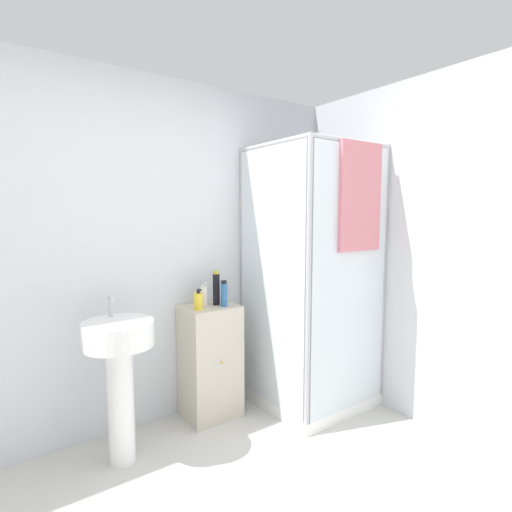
# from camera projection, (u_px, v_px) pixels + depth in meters

# --- Properties ---
(wall_back) EXTENTS (6.40, 0.06, 2.50)m
(wall_back) POSITION_uv_depth(u_px,v_px,m) (137.00, 254.00, 2.82)
(wall_back) COLOR silver
(wall_back) RESTS_ON ground_plane
(wall_right) EXTENTS (0.06, 6.40, 2.50)m
(wall_right) POSITION_uv_depth(u_px,v_px,m) (508.00, 261.00, 2.43)
(wall_right) COLOR silver
(wall_right) RESTS_ON ground_plane
(shower_enclosure) EXTENTS (0.83, 0.86, 2.06)m
(shower_enclosure) POSITION_uv_depth(u_px,v_px,m) (313.00, 330.00, 3.15)
(shower_enclosure) COLOR white
(shower_enclosure) RESTS_ON ground_plane
(vanity_cabinet) EXTENTS (0.40, 0.35, 0.85)m
(vanity_cabinet) POSITION_uv_depth(u_px,v_px,m) (210.00, 361.00, 3.01)
(vanity_cabinet) COLOR beige
(vanity_cabinet) RESTS_ON ground_plane
(sink) EXTENTS (0.42, 0.42, 1.02)m
(sink) POSITION_uv_depth(u_px,v_px,m) (119.00, 363.00, 2.42)
(sink) COLOR white
(sink) RESTS_ON ground_plane
(soap_dispenser) EXTENTS (0.06, 0.07, 0.15)m
(soap_dispenser) POSITION_uv_depth(u_px,v_px,m) (198.00, 301.00, 2.85)
(soap_dispenser) COLOR yellow
(soap_dispenser) RESTS_ON vanity_cabinet
(shampoo_bottle_tall_black) EXTENTS (0.05, 0.05, 0.26)m
(shampoo_bottle_tall_black) POSITION_uv_depth(u_px,v_px,m) (216.00, 288.00, 3.00)
(shampoo_bottle_tall_black) COLOR black
(shampoo_bottle_tall_black) RESTS_ON vanity_cabinet
(shampoo_bottle_blue) EXTENTS (0.05, 0.05, 0.19)m
(shampoo_bottle_blue) POSITION_uv_depth(u_px,v_px,m) (224.00, 294.00, 2.95)
(shampoo_bottle_blue) COLOR #2D66A3
(shampoo_bottle_blue) RESTS_ON vanity_cabinet
(lotion_bottle_white) EXTENTS (0.06, 0.06, 0.18)m
(lotion_bottle_white) POSITION_uv_depth(u_px,v_px,m) (204.00, 296.00, 2.97)
(lotion_bottle_white) COLOR white
(lotion_bottle_white) RESTS_ON vanity_cabinet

